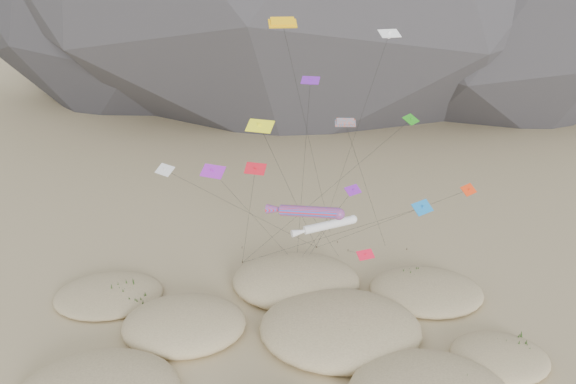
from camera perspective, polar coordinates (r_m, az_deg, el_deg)
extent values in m
plane|color=#CCB789|center=(55.08, 2.69, -17.36)|extent=(500.00, 500.00, 0.00)
ellipsoid|color=#CCB789|center=(60.19, -10.49, -13.06)|extent=(12.77, 10.86, 3.20)
ellipsoid|color=#CCB789|center=(58.76, 5.33, -13.58)|extent=(16.50, 14.02, 3.70)
ellipsoid|color=#CCB789|center=(59.02, 20.68, -15.41)|extent=(9.31, 7.92, 1.94)
ellipsoid|color=#CCB789|center=(66.46, 0.81, -8.94)|extent=(14.94, 12.70, 3.46)
ellipsoid|color=#CCB789|center=(66.90, 13.84, -9.71)|extent=(12.89, 10.96, 2.22)
ellipsoid|color=#CCB789|center=(67.68, -17.73, -9.88)|extent=(12.18, 10.35, 1.71)
ellipsoid|color=black|center=(59.47, -8.09, -13.27)|extent=(2.80, 2.39, 0.84)
ellipsoid|color=black|center=(59.79, -6.79, -13.10)|extent=(2.25, 1.93, 0.68)
ellipsoid|color=black|center=(56.71, 6.01, -14.75)|extent=(3.08, 2.64, 0.92)
ellipsoid|color=black|center=(60.09, 7.21, -12.58)|extent=(2.50, 2.14, 0.75)
ellipsoid|color=black|center=(57.17, 4.87, -14.61)|extent=(2.86, 2.44, 0.86)
ellipsoid|color=black|center=(60.58, 21.88, -14.35)|extent=(2.68, 2.29, 0.80)
ellipsoid|color=black|center=(67.81, -0.45, -8.05)|extent=(2.88, 2.46, 0.86)
ellipsoid|color=black|center=(66.29, 2.81, -8.93)|extent=(2.29, 1.96, 0.69)
ellipsoid|color=black|center=(68.75, 12.79, -8.49)|extent=(2.42, 2.07, 0.73)
ellipsoid|color=black|center=(66.74, 11.61, -9.48)|extent=(1.97, 1.69, 0.59)
ellipsoid|color=black|center=(67.39, -16.40, -9.74)|extent=(2.42, 2.07, 0.73)
ellipsoid|color=black|center=(65.05, -15.23, -10.95)|extent=(2.21, 1.89, 0.66)
cylinder|color=#3F2D1E|center=(71.22, 0.87, -7.27)|extent=(0.08, 0.08, 0.30)
cylinder|color=#3F2D1E|center=(75.29, 2.93, -5.58)|extent=(0.08, 0.08, 0.30)
cylinder|color=#3F2D1E|center=(74.78, 6.12, -5.89)|extent=(0.08, 0.08, 0.30)
cylinder|color=#3F2D1E|center=(76.76, 5.04, -5.08)|extent=(0.08, 0.08, 0.30)
cylinder|color=#3F2D1E|center=(73.30, 8.02, -6.60)|extent=(0.08, 0.08, 0.30)
cylinder|color=#3F2D1E|center=(75.31, -4.69, -5.62)|extent=(0.08, 0.08, 0.30)
cylinder|color=#3F2D1E|center=(76.31, 11.98, -5.68)|extent=(0.08, 0.08, 0.30)
cylinder|color=#3F2D1E|center=(71.80, -4.67, -7.08)|extent=(0.08, 0.08, 0.30)
cylinder|color=#FF1F1A|center=(54.22, 2.17, -2.01)|extent=(5.99, 3.33, 1.71)
sphere|color=#FF1F1A|center=(53.29, 5.19, -2.25)|extent=(1.15, 1.15, 1.15)
cone|color=#FF1F1A|center=(55.43, -1.02, -1.78)|extent=(2.66, 1.86, 1.23)
cylinder|color=black|center=(63.75, 3.91, -4.62)|extent=(4.79, 14.72, 12.90)
cylinder|color=white|center=(58.55, 4.18, -3.35)|extent=(5.52, 2.61, 1.26)
sphere|color=white|center=(59.52, 6.61, -2.77)|extent=(0.92, 0.92, 0.92)
cone|color=white|center=(57.62, 1.42, -4.03)|extent=(2.38, 1.47, 0.94)
cylinder|color=black|center=(65.23, 2.87, -5.40)|extent=(1.92, 10.23, 9.94)
cube|color=#EFAD0C|center=(56.57, -0.55, 16.74)|extent=(2.86, 1.45, 0.81)
cube|color=#EFAD0C|center=(56.55, -0.55, 16.96)|extent=(2.42, 1.16, 0.79)
cylinder|color=black|center=(66.98, 2.34, 4.53)|extent=(6.74, 15.04, 29.78)
cube|color=#FB471A|center=(56.52, 5.85, 6.96)|extent=(2.10, 0.97, 0.58)
cube|color=#FB471A|center=(56.47, 5.85, 7.14)|extent=(1.78, 0.77, 0.58)
cylinder|color=black|center=(66.32, 8.16, -0.16)|extent=(7.60, 12.95, 20.40)
cube|color=#FF390D|center=(58.34, 17.87, 0.22)|extent=(1.95, 1.85, 0.76)
cube|color=#FF390D|center=(58.39, 17.86, 0.08)|extent=(0.33, 0.34, 0.61)
cylinder|color=black|center=(66.20, 9.46, -3.12)|extent=(13.89, 15.33, 14.31)
cube|color=purple|center=(58.27, 2.29, 11.28)|extent=(2.05, 1.44, 0.65)
cube|color=purple|center=(58.30, 2.29, 11.13)|extent=(0.26, 0.23, 0.64)
cylinder|color=black|center=(63.92, 1.50, 1.03)|extent=(1.18, 5.01, 24.08)
cube|color=#187CD1|center=(57.61, 13.50, -1.54)|extent=(2.51, 2.30, 0.96)
cube|color=#187CD1|center=(57.67, 13.49, -1.68)|extent=(0.41, 0.42, 0.77)
cylinder|color=black|center=(63.86, 3.44, -4.71)|extent=(19.11, 11.51, 12.49)
cube|color=#FFFE1A|center=(54.19, -2.87, 6.71)|extent=(2.90, 2.19, 0.93)
cube|color=#FFFE1A|center=(54.22, -2.86, 6.56)|extent=(0.38, 0.35, 0.89)
cylinder|color=black|center=(64.31, 0.51, -0.48)|extent=(6.75, 14.43, 20.64)
cube|color=red|center=(52.27, -3.34, 2.38)|extent=(2.16, 1.50, 0.87)
cube|color=red|center=(52.32, -3.34, 2.23)|extent=(0.32, 0.36, 0.65)
cylinder|color=black|center=(61.85, -4.10, -3.14)|extent=(2.59, 13.48, 17.38)
cube|color=purple|center=(54.68, -7.65, 2.09)|extent=(2.63, 2.06, 0.96)
cube|color=purple|center=(54.73, -7.64, 1.94)|extent=(0.38, 0.39, 0.79)
cylinder|color=black|center=(62.59, -2.85, -3.25)|extent=(8.52, 11.11, 16.46)
cube|color=#229A17|center=(61.27, 12.38, 7.22)|extent=(2.18, 2.40, 0.73)
cube|color=#229A17|center=(61.31, 12.37, 7.08)|extent=(0.30, 0.31, 0.74)
cylinder|color=black|center=(65.32, 3.18, -0.55)|extent=(18.79, 4.94, 19.81)
cube|color=red|center=(56.33, 7.87, -6.33)|extent=(1.92, 1.46, 0.65)
cube|color=red|center=(56.40, 7.87, -6.46)|extent=(0.26, 0.26, 0.59)
cylinder|color=black|center=(65.57, 6.87, -6.12)|extent=(0.51, 16.64, 8.37)
cube|color=white|center=(60.83, 10.27, 15.57)|extent=(2.49, 1.87, 0.73)
cube|color=white|center=(60.85, 10.26, 15.43)|extent=(0.31, 0.25, 0.77)
cylinder|color=black|center=(66.80, 6.15, 3.82)|extent=(6.55, 7.26, 28.45)
cube|color=purple|center=(51.39, 6.61, 0.19)|extent=(1.73, 1.60, 0.65)
cube|color=purple|center=(51.44, 6.61, 0.04)|extent=(0.28, 0.28, 0.53)
cylinder|color=black|center=(61.12, 3.28, -4.19)|extent=(4.67, 14.86, 15.93)
cube|color=white|center=(59.71, -12.41, 2.21)|extent=(2.32, 2.19, 0.82)
cube|color=white|center=(59.76, -12.40, 2.08)|extent=(0.36, 0.36, 0.72)
cylinder|color=black|center=(66.77, -3.86, -2.19)|extent=(16.84, 11.59, 15.22)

